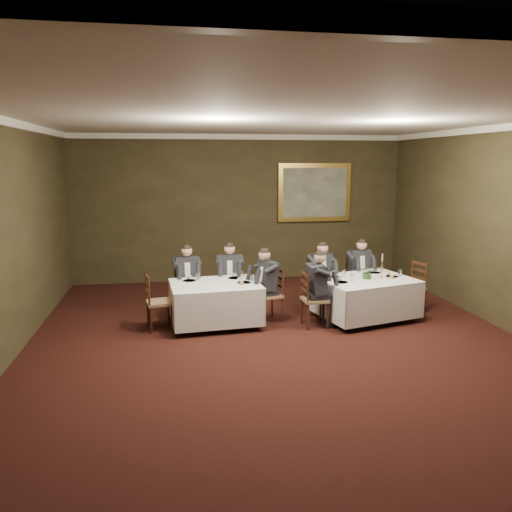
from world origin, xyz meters
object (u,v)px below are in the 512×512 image
object	(u,v)px
chair_sec_backleft	(187,299)
chair_sec_endright	(269,306)
table_main	(365,295)
centerpiece	(368,271)
diner_sec_backleft	(187,288)
diner_sec_endright	(268,294)
chair_sec_backright	(230,296)
chair_main_endright	(411,298)
chair_sec_endleft	(159,314)
candlestick	(382,269)
chair_main_endleft	(314,311)
diner_main_backleft	(320,284)
table_second	(215,301)
diner_sec_backright	(230,285)
diner_main_backright	(358,279)
painting	(314,193)
chair_main_backright	(358,290)
diner_main_endleft	(315,298)
chair_main_backleft	(319,295)

from	to	relation	value
chair_sec_backleft	chair_sec_endright	world-z (taller)	same
table_main	centerpiece	size ratio (longest dim) A/B	6.69
diner_sec_backleft	diner_sec_endright	world-z (taller)	same
chair_sec_backright	chair_main_endright	bearing A→B (deg)	175.50
table_main	centerpiece	xyz separation A→B (m)	(0.03, -0.03, 0.46)
diner_sec_backleft	chair_sec_endleft	size ratio (longest dim) A/B	1.35
diner_sec_endright	candlestick	bearing A→B (deg)	-110.37
chair_main_endleft	centerpiece	bearing A→B (deg)	99.37
table_main	diner_main_backleft	world-z (taller)	diner_main_backleft
chair_main_endright	diner_sec_backleft	bearing A→B (deg)	65.32
table_second	diner_sec_backright	xyz separation A→B (m)	(0.36, 0.82, 0.06)
diner_main_backright	table_main	bearing A→B (deg)	69.59
diner_main_backright	diner_sec_backleft	size ratio (longest dim) A/B	1.00
diner_sec_backright	painting	xyz separation A→B (m)	(2.40, 2.55, 1.61)
chair_sec_endleft	centerpiece	bearing A→B (deg)	80.07
chair_main_backright	table_main	bearing A→B (deg)	69.83
chair_main_endleft	chair_sec_endright	size ratio (longest dim) A/B	1.00
painting	diner_main_endleft	bearing A→B (deg)	-105.51
candlestick	painting	world-z (taller)	painting
chair_sec_endright	candlestick	distance (m)	2.19
centerpiece	diner_main_backright	bearing A→B (deg)	77.99
diner_main_backright	painting	distance (m)	3.00
diner_sec_backleft	diner_main_backleft	bearing A→B (deg)	169.91
diner_main_backright	chair_main_endright	world-z (taller)	diner_main_backright
chair_main_endright	chair_sec_backright	world-z (taller)	same
table_main	chair_sec_endright	bearing A→B (deg)	174.56
centerpiece	painting	distance (m)	3.70
diner_sec_backleft	diner_sec_backright	bearing A→B (deg)	176.96
chair_main_backleft	chair_sec_endleft	xyz separation A→B (m)	(-3.09, -0.72, 0.00)
table_main	chair_sec_backleft	distance (m)	3.35
chair_sec_endleft	candlestick	distance (m)	4.10
diner_main_backleft	chair_main_endleft	world-z (taller)	diner_main_backleft
chair_sec_backleft	painting	xyz separation A→B (m)	(3.24, 2.61, 1.84)
centerpiece	chair_main_backright	bearing A→B (deg)	78.19
table_main	chair_main_endright	size ratio (longest dim) A/B	1.96
chair_main_endleft	chair_sec_backright	xyz separation A→B (m)	(-1.35, 1.18, 0.00)
table_main	chair_sec_backright	xyz separation A→B (m)	(-2.40, 0.92, -0.17)
diner_main_backright	diner_sec_endright	bearing A→B (deg)	14.69
chair_main_endright	diner_main_endleft	bearing A→B (deg)	87.09
diner_sec_backleft	centerpiece	bearing A→B (deg)	157.48
diner_main_endleft	diner_sec_backright	size ratio (longest dim) A/B	1.00
table_second	chair_sec_endright	world-z (taller)	chair_sec_endright
table_second	chair_sec_endleft	xyz separation A→B (m)	(-0.99, -0.08, -0.17)
diner_main_backright	chair_sec_endright	distance (m)	2.17
diner_main_backleft	chair_main_endright	distance (m)	1.77
chair_main_endleft	diner_sec_backleft	xyz separation A→B (m)	(-2.19, 1.10, 0.23)
diner_main_endleft	diner_sec_backright	xyz separation A→B (m)	(-1.37, 1.17, 0.00)
diner_sec_backright	diner_sec_endright	distance (m)	0.97
chair_sec_backright	chair_main_backleft	bearing A→B (deg)	-179.65
table_second	chair_sec_endright	distance (m)	1.00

